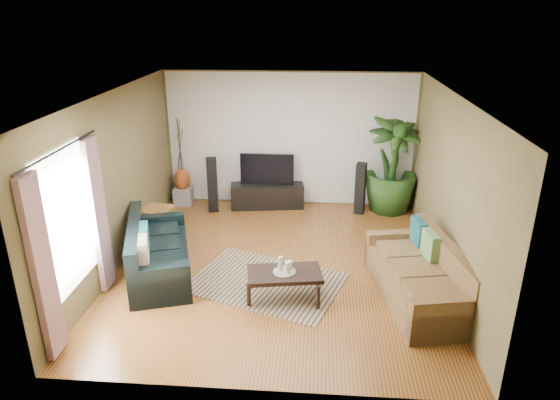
# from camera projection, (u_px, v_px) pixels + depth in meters

# --- Properties ---
(floor) EXTENTS (5.50, 5.50, 0.00)m
(floor) POSITION_uv_depth(u_px,v_px,m) (279.00, 266.00, 7.92)
(floor) COLOR #975A27
(floor) RESTS_ON ground
(ceiling) EXTENTS (5.50, 5.50, 0.00)m
(ceiling) POSITION_uv_depth(u_px,v_px,m) (279.00, 95.00, 6.93)
(ceiling) COLOR white
(ceiling) RESTS_ON ground
(wall_back) EXTENTS (5.00, 0.00, 5.00)m
(wall_back) POSITION_uv_depth(u_px,v_px,m) (290.00, 140.00, 9.98)
(wall_back) COLOR brown
(wall_back) RESTS_ON ground
(wall_front) EXTENTS (5.00, 0.00, 5.00)m
(wall_front) POSITION_uv_depth(u_px,v_px,m) (256.00, 281.00, 4.87)
(wall_front) COLOR brown
(wall_front) RESTS_ON ground
(wall_left) EXTENTS (0.00, 5.50, 5.50)m
(wall_left) POSITION_uv_depth(u_px,v_px,m) (116.00, 182.00, 7.61)
(wall_left) COLOR brown
(wall_left) RESTS_ON ground
(wall_right) EXTENTS (0.00, 5.50, 5.50)m
(wall_right) POSITION_uv_depth(u_px,v_px,m) (450.00, 191.00, 7.24)
(wall_right) COLOR brown
(wall_right) RESTS_ON ground
(backwall_panel) EXTENTS (4.90, 0.00, 4.90)m
(backwall_panel) POSITION_uv_depth(u_px,v_px,m) (290.00, 140.00, 9.97)
(backwall_panel) COLOR white
(backwall_panel) RESTS_ON ground
(window_pane) EXTENTS (0.00, 1.80, 1.80)m
(window_pane) POSITION_uv_depth(u_px,v_px,m) (67.00, 221.00, 6.10)
(window_pane) COLOR white
(window_pane) RESTS_ON ground
(curtain_near) EXTENTS (0.08, 0.35, 2.20)m
(curtain_near) POSITION_uv_depth(u_px,v_px,m) (42.00, 269.00, 5.49)
(curtain_near) COLOR gray
(curtain_near) RESTS_ON ground
(curtain_far) EXTENTS (0.08, 0.35, 2.20)m
(curtain_far) POSITION_uv_depth(u_px,v_px,m) (99.00, 216.00, 6.89)
(curtain_far) COLOR gray
(curtain_far) RESTS_ON ground
(curtain_rod) EXTENTS (0.03, 1.90, 0.03)m
(curtain_rod) POSITION_uv_depth(u_px,v_px,m) (59.00, 150.00, 5.77)
(curtain_rod) COLOR black
(curtain_rod) RESTS_ON ground
(sofa_left) EXTENTS (1.40, 2.14, 0.85)m
(sofa_left) POSITION_uv_depth(u_px,v_px,m) (159.00, 248.00, 7.56)
(sofa_left) COLOR black
(sofa_left) RESTS_ON floor
(sofa_right) EXTENTS (1.30, 2.22, 0.85)m
(sofa_right) POSITION_uv_depth(u_px,v_px,m) (419.00, 272.00, 6.89)
(sofa_right) COLOR brown
(sofa_right) RESTS_ON floor
(area_rug) EXTENTS (2.53, 2.16, 0.01)m
(area_rug) POSITION_uv_depth(u_px,v_px,m) (266.00, 282.00, 7.45)
(area_rug) COLOR tan
(area_rug) RESTS_ON floor
(coffee_table) EXTENTS (1.10, 0.72, 0.42)m
(coffee_table) POSITION_uv_depth(u_px,v_px,m) (284.00, 285.00, 6.98)
(coffee_table) COLOR black
(coffee_table) RESTS_ON floor
(candle_tray) EXTENTS (0.32, 0.32, 0.01)m
(candle_tray) POSITION_uv_depth(u_px,v_px,m) (284.00, 272.00, 6.90)
(candle_tray) COLOR gray
(candle_tray) RESTS_ON coffee_table
(candle_tall) EXTENTS (0.07, 0.07, 0.20)m
(candle_tall) POSITION_uv_depth(u_px,v_px,m) (280.00, 263.00, 6.89)
(candle_tall) COLOR beige
(candle_tall) RESTS_ON candle_tray
(candle_mid) EXTENTS (0.07, 0.07, 0.16)m
(candle_mid) POSITION_uv_depth(u_px,v_px,m) (287.00, 268.00, 6.83)
(candle_mid) COLOR #EFEACA
(candle_mid) RESTS_ON candle_tray
(candle_short) EXTENTS (0.07, 0.07, 0.13)m
(candle_short) POSITION_uv_depth(u_px,v_px,m) (290.00, 265.00, 6.92)
(candle_short) COLOR beige
(candle_short) RESTS_ON candle_tray
(tv_stand) EXTENTS (1.51, 0.64, 0.49)m
(tv_stand) POSITION_uv_depth(u_px,v_px,m) (267.00, 196.00, 10.16)
(tv_stand) COLOR black
(tv_stand) RESTS_ON floor
(television) EXTENTS (1.07, 0.06, 0.63)m
(television) POSITION_uv_depth(u_px,v_px,m) (267.00, 169.00, 9.98)
(television) COLOR black
(television) RESTS_ON tv_stand
(speaker_left) EXTENTS (0.25, 0.26, 1.10)m
(speaker_left) POSITION_uv_depth(u_px,v_px,m) (212.00, 185.00, 9.86)
(speaker_left) COLOR black
(speaker_left) RESTS_ON floor
(speaker_right) EXTENTS (0.23, 0.25, 1.03)m
(speaker_right) POSITION_uv_depth(u_px,v_px,m) (360.00, 188.00, 9.77)
(speaker_right) COLOR black
(speaker_right) RESTS_ON floor
(potted_plant) EXTENTS (1.31, 1.31, 1.90)m
(potted_plant) POSITION_uv_depth(u_px,v_px,m) (392.00, 165.00, 9.75)
(potted_plant) COLOR #214517
(potted_plant) RESTS_ON floor
(plant_pot) EXTENTS (0.35, 0.35, 0.27)m
(plant_pot) POSITION_uv_depth(u_px,v_px,m) (389.00, 204.00, 10.04)
(plant_pot) COLOR black
(plant_pot) RESTS_ON floor
(pedestal) EXTENTS (0.38, 0.38, 0.36)m
(pedestal) POSITION_uv_depth(u_px,v_px,m) (184.00, 196.00, 10.33)
(pedestal) COLOR #979694
(pedestal) RESTS_ON floor
(vase) EXTENTS (0.33, 0.33, 0.46)m
(vase) POSITION_uv_depth(u_px,v_px,m) (182.00, 180.00, 10.21)
(vase) COLOR brown
(vase) RESTS_ON pedestal
(side_table) EXTENTS (0.59, 0.59, 0.52)m
(side_table) POSITION_uv_depth(u_px,v_px,m) (158.00, 222.00, 8.89)
(side_table) COLOR olive
(side_table) RESTS_ON floor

